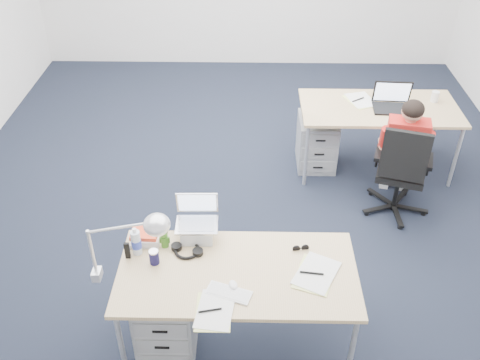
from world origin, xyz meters
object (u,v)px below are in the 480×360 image
object	(u,v)px
drawer_pedestal_near	(167,318)
drawer_pedestal_far	(317,142)
desk_lamp	(117,247)
computer_mouse	(233,285)
water_bottle	(136,241)
far_cup	(435,97)
sunglasses	(301,248)
wireless_keyboard	(229,293)
dark_laptop	(394,97)
cordless_phone	(127,251)
headphones	(187,249)
desk_near	(237,276)
silver_laptop	(197,220)
seated_person	(402,151)
book_stack	(145,237)
office_chair	(397,188)
can_koozie	(154,257)
desk_far	(379,111)
bear_figurine	(164,238)

from	to	relation	value
drawer_pedestal_near	drawer_pedestal_far	distance (m)	2.74
drawer_pedestal_near	desk_lamp	world-z (taller)	desk_lamp
computer_mouse	water_bottle	xyz separation A→B (m)	(-0.67, 0.30, 0.09)
far_cup	sunglasses	bearing A→B (deg)	-124.33
wireless_keyboard	dark_laptop	distance (m)	2.93
wireless_keyboard	computer_mouse	world-z (taller)	computer_mouse
cordless_phone	headphones	bearing A→B (deg)	8.72
drawer_pedestal_near	cordless_phone	distance (m)	0.59
desk_near	desk_lamp	size ratio (longest dim) A/B	2.90
silver_laptop	sunglasses	distance (m)	0.75
drawer_pedestal_far	sunglasses	xyz separation A→B (m)	(-0.36, -2.18, 0.47)
seated_person	book_stack	world-z (taller)	seated_person
office_chair	wireless_keyboard	world-z (taller)	office_chair
book_stack	sunglasses	xyz separation A→B (m)	(1.09, -0.06, -0.03)
headphones	can_koozie	xyz separation A→B (m)	(-0.21, -0.11, 0.04)
silver_laptop	dark_laptop	xyz separation A→B (m)	(1.80, 1.95, -0.02)
drawer_pedestal_far	computer_mouse	distance (m)	2.70
desk_far	dark_laptop	world-z (taller)	dark_laptop
water_bottle	cordless_phone	distance (m)	0.09
can_koozie	wireless_keyboard	bearing A→B (deg)	-27.48
desk_near	office_chair	world-z (taller)	office_chair
bear_figurine	can_koozie	bearing A→B (deg)	-94.24
can_koozie	water_bottle	bearing A→B (deg)	144.46
headphones	far_cup	distance (m)	3.27
water_bottle	desk_lamp	xyz separation A→B (m)	(-0.06, -0.24, 0.17)
wireless_keyboard	book_stack	size ratio (longest dim) A/B	1.44
computer_mouse	desk_lamp	distance (m)	0.77
computer_mouse	far_cup	size ratio (longest dim) A/B	0.77
dark_laptop	sunglasses	bearing A→B (deg)	-113.87
desk_near	far_cup	world-z (taller)	far_cup
far_cup	wireless_keyboard	bearing A→B (deg)	-127.19
seated_person	far_cup	size ratio (longest dim) A/B	10.59
computer_mouse	sunglasses	xyz separation A→B (m)	(0.46, 0.36, -0.00)
bear_figurine	desk_lamp	size ratio (longest dim) A/B	0.26
wireless_keyboard	desk_far	bearing A→B (deg)	79.39
sunglasses	drawer_pedestal_far	bearing A→B (deg)	71.37
silver_laptop	bear_figurine	bearing A→B (deg)	-157.81
computer_mouse	dark_laptop	distance (m)	2.87
seated_person	wireless_keyboard	bearing A→B (deg)	-117.58
desk_near	far_cup	distance (m)	3.17
drawer_pedestal_far	desk_lamp	xyz separation A→B (m)	(-1.55, -2.47, 0.73)
seated_person	wireless_keyboard	world-z (taller)	seated_person
office_chair	drawer_pedestal_far	bearing A→B (deg)	146.61
headphones	dark_laptop	size ratio (longest dim) A/B	0.63
seated_person	water_bottle	distance (m)	2.72
seated_person	wireless_keyboard	size ratio (longest dim) A/B	4.07
drawer_pedestal_near	sunglasses	distance (m)	1.08
seated_person	bear_figurine	size ratio (longest dim) A/B	8.31
drawer_pedestal_far	can_koozie	world-z (taller)	can_koozie
book_stack	cordless_phone	world-z (taller)	cordless_phone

